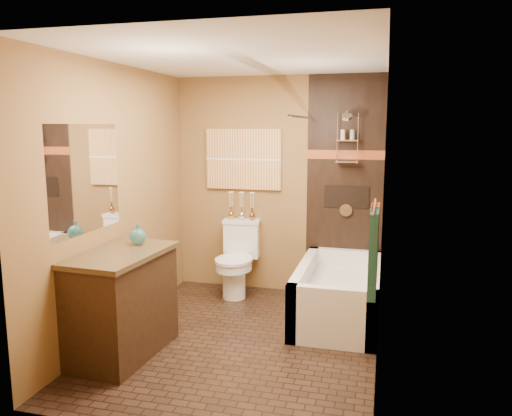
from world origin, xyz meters
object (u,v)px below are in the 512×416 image
(bathtub, at_px, (338,297))
(toilet, at_px, (237,258))
(vanity, at_px, (120,303))
(sunset_painting, at_px, (243,159))

(bathtub, bearing_deg, toilet, 159.49)
(toilet, xyz_separation_m, vanity, (-0.52, -1.72, 0.02))
(bathtub, relative_size, toilet, 1.77)
(sunset_painting, distance_m, vanity, 2.34)
(sunset_painting, xyz_separation_m, bathtub, (1.20, -0.73, -1.33))
(bathtub, height_order, vanity, vanity)
(sunset_painting, distance_m, bathtub, 1.93)
(bathtub, height_order, toilet, toilet)
(sunset_painting, height_order, vanity, sunset_painting)
(toilet, bearing_deg, sunset_painting, 84.52)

